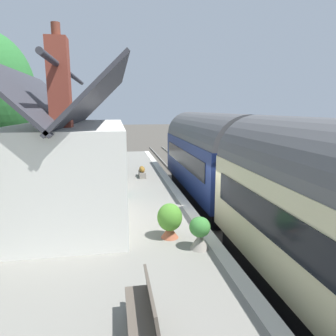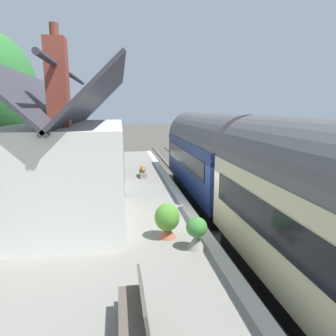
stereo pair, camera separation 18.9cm
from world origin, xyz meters
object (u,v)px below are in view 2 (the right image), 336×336
Objects in this scene: train at (242,172)px; planter_edge_near at (67,169)px; planter_bench_right at (143,172)px; tree_mid_background at (20,107)px; bench_near_building at (136,311)px; station_building at (74,162)px; planter_corner_building at (196,233)px; planter_bench_left at (167,220)px.

planter_edge_near is (6.05, 7.24, -0.84)m from train.
tree_mid_background is (6.71, 7.83, 3.36)m from planter_bench_right.
bench_near_building is at bearing -159.40° from tree_mid_background.
bench_near_building is 19.79m from tree_mid_background.
planter_bench_right is (5.33, 3.29, -0.97)m from train.
station_building reaches higher than bench_near_building.
station_building is 5.44m from planter_corner_building.
planter_bench_right is at bearing -30.60° from station_building.
train is 4.14m from planter_bench_left.
planter_bench_left is (3.70, -1.05, 0.04)m from bench_near_building.
planter_corner_building is at bearing -150.92° from tree_mid_background.
planter_corner_building is 10.49m from planter_edge_near.
bench_near_building reaches higher than planter_corner_building.
planter_corner_building is 0.14× the size of tree_mid_background.
train reaches higher than planter_bench_right.
bench_near_building is 12.64m from planter_edge_near.
planter_edge_near is 0.12× the size of tree_mid_background.
planter_bench_right is 10.85m from tree_mid_background.
planter_edge_near is at bearing -147.10° from tree_mid_background.
bench_near_building is at bearing 149.73° from planter_corner_building.
planter_bench_left is at bearing 38.36° from planter_corner_building.
tree_mid_background reaches higher than bench_near_building.
station_building is at bearing 14.90° from bench_near_building.
station_building reaches higher than planter_bench_right.
planter_edge_near is at bearing 79.75° from planter_bench_right.
planter_bench_right is at bearing -4.74° from bench_near_building.
planter_bench_left is at bearing -154.79° from planter_edge_near.
planter_corner_building is (-3.34, 2.56, -0.81)m from train.
train reaches higher than bench_near_building.
planter_bench_right is at bearing -100.25° from planter_edge_near.
planter_corner_building is at bearing -175.20° from planter_bench_right.
planter_bench_left is at bearing -137.73° from station_building.
planter_corner_building is at bearing -138.48° from station_building.
tree_mid_background is (6.00, 3.88, 3.23)m from planter_edge_near.
planter_bench_left is (0.80, 0.64, 0.09)m from planter_corner_building.
planter_bench_left is (-2.54, 3.19, -0.72)m from train.
planter_bench_left reaches higher than bench_near_building.
bench_near_building is at bearing 175.26° from planter_bench_right.
planter_corner_building is 1.03m from planter_bench_left.
planter_edge_near is 9.49m from planter_bench_left.
planter_edge_near is at bearing 26.48° from planter_corner_building.
planter_bench_right is (-0.71, -3.95, -0.13)m from planter_edge_near.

